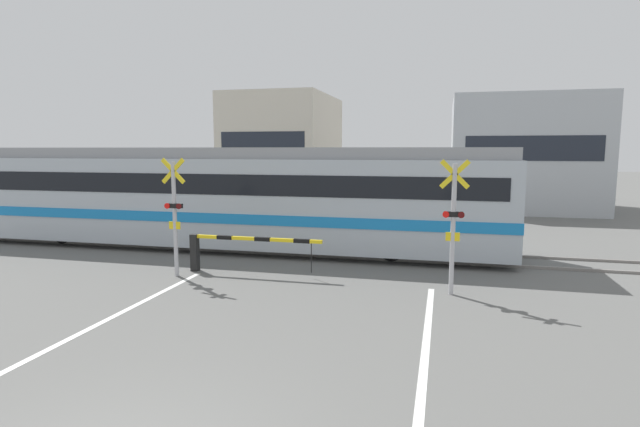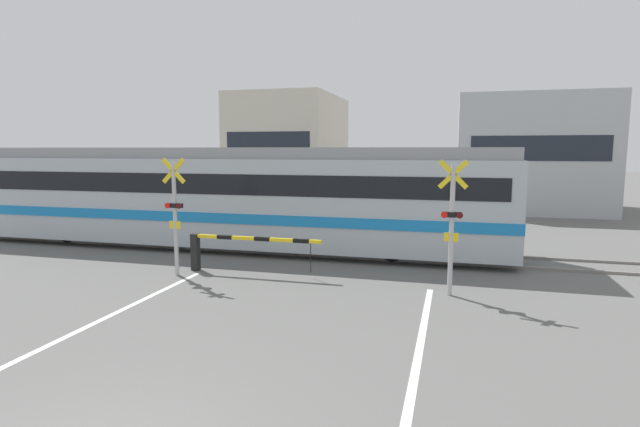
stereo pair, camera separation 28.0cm
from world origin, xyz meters
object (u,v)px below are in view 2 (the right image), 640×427
object	(u,v)px
crossing_barrier_near	(227,245)
commuter_train	(223,194)
crossing_signal_right	(452,221)
crossing_barrier_far	(419,222)
pedestrian	(348,202)
crossing_signal_left	(175,211)

from	to	relation	value
crossing_barrier_near	commuter_train	bearing A→B (deg)	117.39
crossing_signal_right	crossing_barrier_far	bearing A→B (deg)	100.21
crossing_signal_right	pedestrian	size ratio (longest dim) A/B	1.76
commuter_train	pedestrian	xyz separation A→B (m)	(3.10, 6.01, -0.79)
commuter_train	crossing_barrier_near	world-z (taller)	commuter_train
pedestrian	crossing_signal_left	bearing A→B (deg)	-104.65
crossing_barrier_near	crossing_signal_left	xyz separation A→B (m)	(-1.18, -0.65, 0.98)
crossing_barrier_far	pedestrian	xyz separation A→B (m)	(-3.35, 3.35, 0.29)
crossing_barrier_far	commuter_train	bearing A→B (deg)	-157.60
crossing_barrier_far	crossing_signal_right	xyz separation A→B (m)	(1.18, -6.57, 0.98)
crossing_signal_right	crossing_barrier_near	bearing A→B (deg)	173.74
pedestrian	crossing_barrier_far	bearing A→B (deg)	-45.03
pedestrian	crossing_signal_right	bearing A→B (deg)	-65.46
crossing_signal_left	pedestrian	size ratio (longest dim) A/B	1.76
crossing_signal_left	crossing_signal_right	bearing A→B (deg)	0.00
crossing_barrier_far	crossing_signal_left	world-z (taller)	crossing_signal_left
commuter_train	crossing_barrier_near	size ratio (longest dim) A/B	5.08
crossing_barrier_far	crossing_signal_right	size ratio (longest dim) A/B	1.19
crossing_barrier_near	crossing_signal_right	size ratio (longest dim) A/B	1.19
pedestrian	crossing_barrier_near	bearing A→B (deg)	-98.65
commuter_train	crossing_signal_left	bearing A→B (deg)	-82.63
crossing_signal_left	commuter_train	bearing A→B (deg)	97.37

